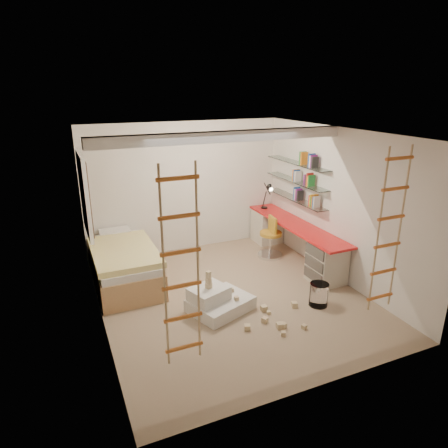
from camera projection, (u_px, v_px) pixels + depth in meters
name	position (u px, v px, depth m)	size (l,w,h in m)	color
floor	(231.00, 297.00, 6.46)	(4.50, 4.50, 0.00)	#947C5F
ceiling_beam	(224.00, 137.00, 5.90)	(4.00, 0.18, 0.16)	white
window_frame	(84.00, 195.00, 6.51)	(0.06, 1.15, 1.35)	white
window_blind	(87.00, 194.00, 6.53)	(0.02, 1.00, 1.20)	#4C2D1E
rope_ladder_left	(181.00, 269.00, 3.94)	(0.41, 0.04, 2.13)	#C26421
rope_ladder_right	(389.00, 232.00, 4.96)	(0.41, 0.04, 2.13)	#D06423
waste_bin	(319.00, 294.00, 6.16)	(0.29, 0.29, 0.37)	white
desk	(294.00, 240.00, 7.72)	(0.56, 2.80, 0.75)	red
shelves	(296.00, 181.00, 7.65)	(0.25, 1.80, 0.71)	white
bed	(124.00, 264.00, 6.86)	(1.02, 2.00, 0.69)	#AD7F51
task_lamp	(269.00, 192.00, 8.30)	(0.14, 0.36, 0.57)	black
swivel_chair	(271.00, 242.00, 7.89)	(0.55, 0.55, 0.83)	#B88523
play_platform	(217.00, 301.00, 6.02)	(1.06, 0.94, 0.39)	silver
toy_blocks	(252.00, 307.00, 5.81)	(1.38, 1.14, 0.66)	#CCB284
books	(296.00, 178.00, 7.63)	(0.14, 0.70, 0.92)	white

